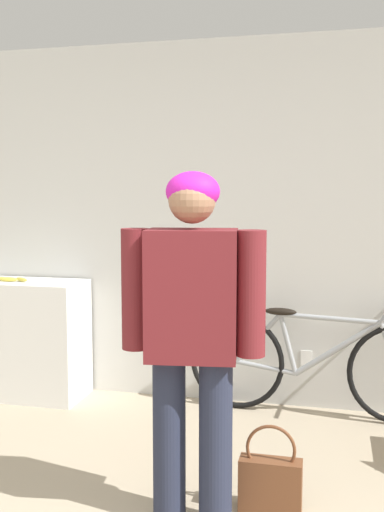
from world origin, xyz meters
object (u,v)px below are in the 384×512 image
at_px(person, 192,321).
at_px(bicycle, 315,364).
at_px(handbag, 270,482).
at_px(banana, 8,279).

xyz_separation_m(person, bicycle, (0.50, 1.48, -0.58)).
distance_m(bicycle, handbag, 1.34).
height_order(person, handbag, person).
height_order(person, bicycle, person).
bearing_deg(handbag, person, -153.77).
xyz_separation_m(banana, handbag, (2.07, -1.20, -0.74)).
bearing_deg(handbag, banana, 149.85).
bearing_deg(banana, bicycle, 2.77).
bearing_deg(handbag, bicycle, 83.00).
bearing_deg(person, banana, 133.93).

